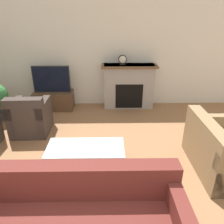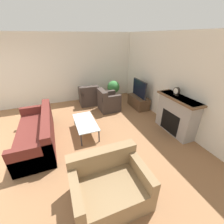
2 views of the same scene
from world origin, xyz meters
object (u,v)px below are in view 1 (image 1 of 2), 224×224
couch_loveseat (224,153)px  armchair_accent (30,119)px  coffee_table (85,149)px  mantel_clock (123,60)px  tv (51,79)px

couch_loveseat → armchair_accent: (-3.31, 1.19, 0.02)m
armchair_accent → couch_loveseat: bearing=158.9°
coffee_table → mantel_clock: mantel_clock is taller
couch_loveseat → mantel_clock: bearing=29.2°
tv → coffee_table: size_ratio=0.76×
couch_loveseat → armchair_accent: 3.51m
couch_loveseat → mantel_clock: mantel_clock is taller
couch_loveseat → armchair_accent: bearing=70.2°
tv → mantel_clock: (1.71, 0.12, 0.44)m
tv → coffee_table: bearing=-66.5°
coffee_table → couch_loveseat: bearing=-1.5°
tv → mantel_clock: 1.77m
armchair_accent → mantel_clock: mantel_clock is taller
armchair_accent → coffee_table: size_ratio=0.70×
tv → armchair_accent: (-0.19, -1.21, -0.46)m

